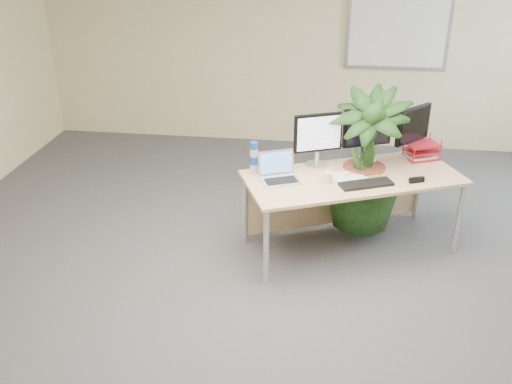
# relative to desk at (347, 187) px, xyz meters

# --- Properties ---
(floor) EXTENTS (8.00, 8.00, 0.00)m
(floor) POSITION_rel_desk_xyz_m (-0.61, -1.33, -0.59)
(floor) COLOR #4A494F
(floor) RESTS_ON ground
(back_wall) EXTENTS (7.00, 0.04, 2.70)m
(back_wall) POSITION_rel_desk_xyz_m (-0.61, 2.67, 0.76)
(back_wall) COLOR beige
(back_wall) RESTS_ON floor
(whiteboard) EXTENTS (1.30, 0.04, 0.95)m
(whiteboard) POSITION_rel_desk_xyz_m (0.59, 2.63, 0.96)
(whiteboard) COLOR #B9BABF
(whiteboard) RESTS_ON back_wall
(desk) EXTENTS (2.13, 1.53, 0.75)m
(desk) POSITION_rel_desk_xyz_m (0.00, 0.00, 0.00)
(desk) COLOR #DAB280
(desk) RESTS_ON floor
(floor_plant) EXTENTS (1.07, 1.07, 1.50)m
(floor_plant) POSITION_rel_desk_xyz_m (0.15, 0.11, 0.16)
(floor_plant) COLOR #143714
(floor_plant) RESTS_ON floor
(monitor_left) EXTENTS (0.44, 0.22, 0.51)m
(monitor_left) POSITION_rel_desk_xyz_m (-0.30, 0.09, 0.45)
(monitor_left) COLOR silver
(monitor_left) RESTS_ON desk
(monitor_right) EXTENTS (0.46, 0.23, 0.54)m
(monitor_right) POSITION_rel_desk_xyz_m (0.16, 0.27, 0.47)
(monitor_right) COLOR silver
(monitor_right) RESTS_ON desk
(monitor_dark) EXTENTS (0.35, 0.36, 0.51)m
(monitor_dark) POSITION_rel_desk_xyz_m (0.60, 0.44, 0.45)
(monitor_dark) COLOR silver
(monitor_dark) RESTS_ON desk
(laptop) EXTENTS (0.42, 0.40, 0.24)m
(laptop) POSITION_rel_desk_xyz_m (-0.62, -0.26, 0.22)
(laptop) COLOR silver
(laptop) RESTS_ON desk
(keyboard) EXTENTS (0.50, 0.33, 0.03)m
(keyboard) POSITION_rel_desk_xyz_m (0.15, -0.28, 0.17)
(keyboard) COLOR black
(keyboard) RESTS_ON desk
(coffee_mug) EXTENTS (0.12, 0.08, 0.09)m
(coffee_mug) POSITION_rel_desk_xyz_m (-0.19, -0.26, 0.21)
(coffee_mug) COLOR silver
(coffee_mug) RESTS_ON desk
(spiral_notebook) EXTENTS (0.35, 0.32, 0.01)m
(spiral_notebook) POSITION_rel_desk_xyz_m (-0.00, -0.12, 0.17)
(spiral_notebook) COLOR white
(spiral_notebook) RESTS_ON desk
(orange_pen) EXTENTS (0.10, 0.11, 0.01)m
(orange_pen) POSITION_rel_desk_xyz_m (0.00, -0.10, 0.18)
(orange_pen) COLOR orange
(orange_pen) RESTS_ON spiral_notebook
(yellow_highlighter) EXTENTS (0.12, 0.06, 0.02)m
(yellow_highlighter) POSITION_rel_desk_xyz_m (0.25, -0.08, 0.17)
(yellow_highlighter) COLOR yellow
(yellow_highlighter) RESTS_ON desk
(water_bottle) EXTENTS (0.08, 0.08, 0.30)m
(water_bottle) POSITION_rel_desk_xyz_m (-0.86, -0.15, 0.30)
(water_bottle) COLOR silver
(water_bottle) RESTS_ON desk
(letter_tray) EXTENTS (0.38, 0.34, 0.15)m
(letter_tray) POSITION_rel_desk_xyz_m (0.71, 0.42, 0.23)
(letter_tray) COLOR #AE151F
(letter_tray) RESTS_ON desk
(stapler) EXTENTS (0.15, 0.09, 0.05)m
(stapler) POSITION_rel_desk_xyz_m (0.60, -0.16, 0.18)
(stapler) COLOR black
(stapler) RESTS_ON desk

